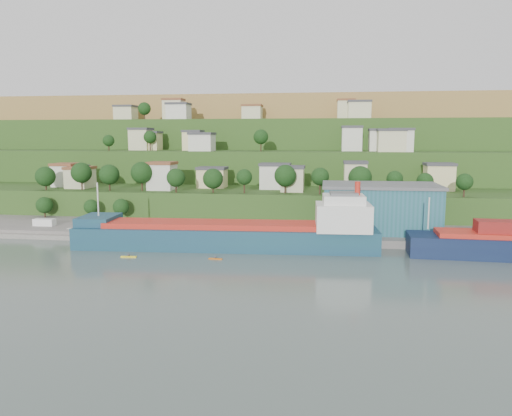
% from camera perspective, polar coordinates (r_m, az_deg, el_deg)
% --- Properties ---
extents(ground, '(500.00, 500.00, 0.00)m').
position_cam_1_polar(ground, '(115.01, -5.17, -5.65)').
color(ground, '#42504A').
rests_on(ground, ground).
extents(quay, '(220.00, 26.00, 4.00)m').
position_cam_1_polar(quay, '(139.47, 5.56, -3.22)').
color(quay, slate).
rests_on(quay, ground).
extents(pebble_beach, '(40.00, 18.00, 2.40)m').
position_cam_1_polar(pebble_beach, '(156.16, -23.26, -2.63)').
color(pebble_beach, slate).
rests_on(pebble_beach, ground).
extents(hillside, '(360.00, 210.52, 96.00)m').
position_cam_1_polar(hillside, '(279.90, 2.82, 2.49)').
color(hillside, '#284719').
rests_on(hillside, ground).
extents(cargo_ship_near, '(74.85, 15.88, 19.09)m').
position_cam_1_polar(cargo_ship_near, '(123.07, -2.44, -3.26)').
color(cargo_ship_near, navy).
rests_on(cargo_ship_near, ground).
extents(warehouse, '(31.09, 19.15, 12.80)m').
position_cam_1_polar(warehouse, '(139.30, 13.97, 0.08)').
color(warehouse, '#205A61').
rests_on(warehouse, quay).
extents(caravan, '(6.05, 2.57, 2.81)m').
position_cam_1_polar(caravan, '(156.05, -23.01, -1.66)').
color(caravan, white).
rests_on(caravan, pebble_beach).
extents(dinghy, '(4.39, 1.73, 0.87)m').
position_cam_1_polar(dinghy, '(147.94, -19.98, -2.38)').
color(dinghy, silver).
rests_on(dinghy, pebble_beach).
extents(kayak_orange, '(3.18, 0.72, 0.79)m').
position_cam_1_polar(kayak_orange, '(113.25, -4.66, -5.74)').
color(kayak_orange, '#CB6112').
rests_on(kayak_orange, ground).
extents(kayak_yellow, '(3.66, 0.94, 0.90)m').
position_cam_1_polar(kayak_yellow, '(118.33, -14.35, -5.35)').
color(kayak_yellow, yellow).
rests_on(kayak_yellow, ground).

